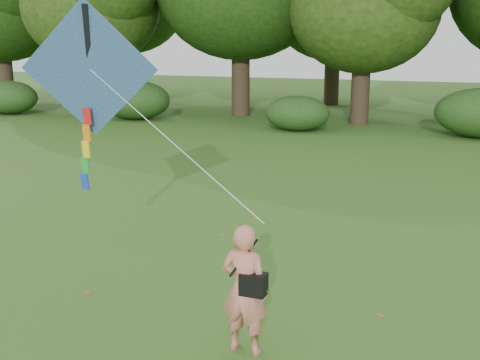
% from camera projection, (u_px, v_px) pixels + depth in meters
% --- Properties ---
extents(ground, '(100.00, 100.00, 0.00)m').
position_uv_depth(ground, '(224.00, 331.00, 7.69)').
color(ground, '#265114').
rests_on(ground, ground).
extents(man_kite_flyer, '(0.60, 0.41, 1.58)m').
position_uv_depth(man_kite_flyer, '(245.00, 289.00, 7.02)').
color(man_kite_flyer, '#D97C66').
rests_on(man_kite_flyer, ground).
extents(crossbody_bag, '(0.43, 0.20, 0.67)m').
position_uv_depth(crossbody_bag, '(253.00, 283.00, 6.93)').
color(crossbody_bag, black).
rests_on(crossbody_bag, ground).
extents(flying_kite, '(4.37, 1.96, 2.92)m').
position_uv_depth(flying_kite, '(90.00, 73.00, 9.02)').
color(flying_kite, '#24519E').
rests_on(flying_kite, ground).
extents(shrub_band, '(39.15, 3.22, 1.88)m').
position_uv_depth(shrub_band, '(381.00, 112.00, 23.71)').
color(shrub_band, '#264919').
rests_on(shrub_band, ground).
extents(fallen_leaves, '(10.08, 14.76, 0.01)m').
position_uv_depth(fallen_leaves, '(191.00, 281.00, 9.28)').
color(fallen_leaves, brown).
rests_on(fallen_leaves, ground).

